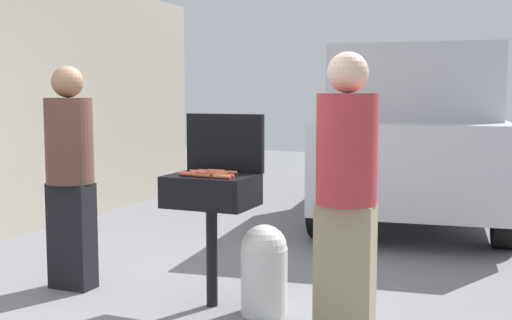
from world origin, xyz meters
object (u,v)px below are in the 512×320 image
at_px(bbq_grill, 211,196).
at_px(hot_dog_2, 188,173).
at_px(hot_dog_7, 225,176).
at_px(person_right, 346,186).
at_px(hot_dog_5, 216,171).
at_px(hot_dog_8, 187,174).
at_px(hot_dog_3, 218,175).
at_px(parked_minivan, 417,133).
at_px(hot_dog_10, 218,173).
at_px(hot_dog_9, 202,176).
at_px(person_left, 70,169).
at_px(hot_dog_12, 221,173).
at_px(hot_dog_11, 222,177).
at_px(propane_tank, 264,268).
at_px(hot_dog_6, 229,173).
at_px(hot_dog_4, 207,171).
at_px(hot_dog_0, 201,173).
at_px(hot_dog_1, 198,172).

height_order(bbq_grill, hot_dog_2, hot_dog_2).
relative_size(hot_dog_7, person_right, 0.07).
xyz_separation_m(hot_dog_5, hot_dog_8, (-0.10, -0.25, 0.00)).
height_order(hot_dog_3, parked_minivan, parked_minivan).
height_order(hot_dog_8, hot_dog_10, same).
xyz_separation_m(hot_dog_3, hot_dog_9, (-0.07, -0.10, 0.00)).
bearing_deg(hot_dog_9, person_left, 174.89).
relative_size(hot_dog_9, parked_minivan, 0.03).
bearing_deg(hot_dog_5, person_left, -171.93).
bearing_deg(parked_minivan, person_left, 57.37).
xyz_separation_m(hot_dog_2, hot_dog_5, (0.12, 0.20, 0.00)).
xyz_separation_m(hot_dog_7, hot_dog_12, (-0.08, 0.10, 0.00)).
bearing_deg(hot_dog_11, hot_dog_3, 127.65).
xyz_separation_m(hot_dog_2, propane_tank, (0.54, 0.07, -0.63)).
bearing_deg(propane_tank, hot_dog_3, -172.30).
bearing_deg(hot_dog_6, parked_minivan, 80.07).
bearing_deg(hot_dog_7, hot_dog_4, 142.71).
height_order(hot_dog_3, hot_dog_9, same).
relative_size(hot_dog_10, person_right, 0.07).
distance_m(hot_dog_4, hot_dog_12, 0.16).
distance_m(hot_dog_7, parked_minivan, 4.15).
height_order(hot_dog_2, hot_dog_9, same).
bearing_deg(hot_dog_3, hot_dog_11, -52.35).
xyz_separation_m(hot_dog_3, propane_tank, (0.32, 0.04, -0.63)).
xyz_separation_m(hot_dog_2, hot_dog_4, (0.06, 0.17, 0.00)).
relative_size(bbq_grill, parked_minivan, 0.20).
distance_m(hot_dog_7, hot_dog_11, 0.07).
bearing_deg(hot_dog_12, hot_dog_9, -108.07).
height_order(hot_dog_10, parked_minivan, parked_minivan).
bearing_deg(person_left, hot_dog_12, -1.60).
height_order(bbq_grill, person_right, person_right).
relative_size(hot_dog_8, parked_minivan, 0.03).
bearing_deg(hot_dog_3, hot_dog_9, -125.94).
height_order(hot_dog_5, person_left, person_left).
bearing_deg(hot_dog_11, hot_dog_7, 97.72).
height_order(hot_dog_3, person_left, person_left).
height_order(hot_dog_4, hot_dog_5, same).
distance_m(hot_dog_0, hot_dog_11, 0.27).
distance_m(bbq_grill, hot_dog_12, 0.17).
xyz_separation_m(hot_dog_7, hot_dog_8, (-0.26, -0.04, 0.00)).
relative_size(hot_dog_1, hot_dog_11, 1.00).
height_order(hot_dog_1, hot_dog_9, same).
distance_m(hot_dog_2, hot_dog_5, 0.23).
relative_size(bbq_grill, hot_dog_7, 7.20).
bearing_deg(hot_dog_6, hot_dog_4, 176.76).
bearing_deg(hot_dog_4, hot_dog_10, -20.26).
height_order(hot_dog_0, person_left, person_left).
relative_size(hot_dog_6, hot_dog_12, 1.00).
bearing_deg(hot_dog_6, hot_dog_1, -171.17).
xyz_separation_m(hot_dog_0, hot_dog_2, (-0.07, -0.06, 0.00)).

